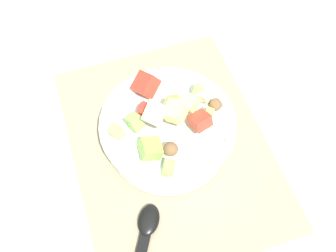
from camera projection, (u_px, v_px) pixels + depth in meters
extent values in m
plane|color=silver|center=(169.00, 145.00, 0.76)|extent=(2.40, 2.40, 0.00)
cube|color=gray|center=(169.00, 145.00, 0.76)|extent=(0.48, 0.36, 0.01)
cylinder|color=white|center=(168.00, 131.00, 0.73)|extent=(0.23, 0.23, 0.06)
torus|color=white|center=(168.00, 122.00, 0.70)|extent=(0.25, 0.25, 0.02)
cube|color=#BC3828|center=(146.00, 85.00, 0.72)|extent=(0.06, 0.06, 0.06)
cube|color=red|center=(145.00, 110.00, 0.67)|extent=(0.04, 0.04, 0.03)
cube|color=#93C160|center=(169.00, 168.00, 0.65)|extent=(0.03, 0.03, 0.03)
cube|color=#93C160|center=(135.00, 122.00, 0.67)|extent=(0.04, 0.03, 0.04)
cube|color=#E5D684|center=(176.00, 112.00, 0.66)|extent=(0.05, 0.05, 0.04)
cube|color=#A3CC6B|center=(208.00, 114.00, 0.69)|extent=(0.03, 0.03, 0.03)
cube|color=beige|center=(204.00, 95.00, 0.71)|extent=(0.03, 0.03, 0.03)
sphere|color=brown|center=(171.00, 149.00, 0.64)|extent=(0.03, 0.04, 0.04)
sphere|color=brown|center=(215.00, 105.00, 0.72)|extent=(0.04, 0.04, 0.04)
cube|color=#8CB74C|center=(151.00, 149.00, 0.65)|extent=(0.04, 0.04, 0.03)
cube|color=#E5D684|center=(189.00, 102.00, 0.68)|extent=(0.04, 0.04, 0.03)
cube|color=#9EC656|center=(172.00, 102.00, 0.67)|extent=(0.03, 0.03, 0.03)
cube|color=beige|center=(155.00, 113.00, 0.66)|extent=(0.06, 0.05, 0.05)
cube|color=#A3CC6B|center=(117.00, 132.00, 0.69)|extent=(0.03, 0.03, 0.03)
cube|color=#BC3828|center=(200.00, 121.00, 0.67)|extent=(0.04, 0.04, 0.03)
cube|color=#A3CC6B|center=(197.00, 92.00, 0.72)|extent=(0.03, 0.03, 0.03)
ellipsoid|color=black|center=(149.00, 220.00, 0.67)|extent=(0.07, 0.06, 0.01)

